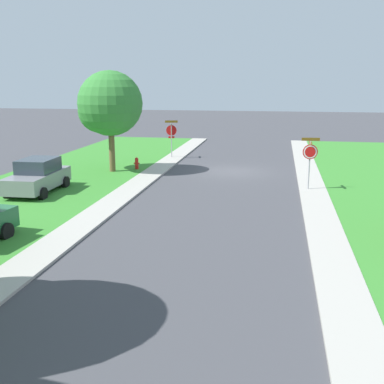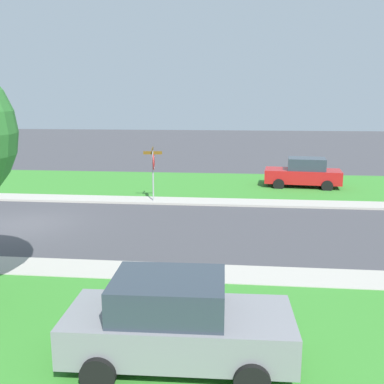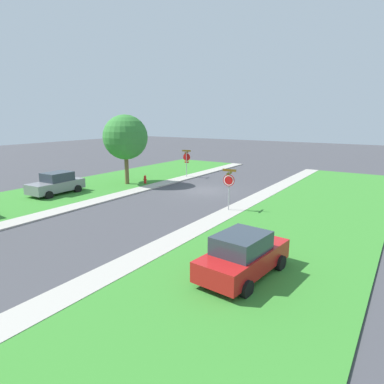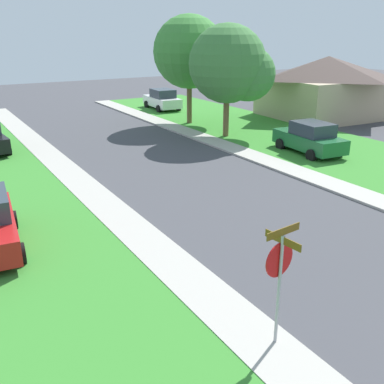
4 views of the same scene
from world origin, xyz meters
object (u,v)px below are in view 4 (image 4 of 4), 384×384
(car_green_driveway_right, at_px, (310,138))
(car_white_behind_trees, at_px, (162,100))
(house_right_setback, at_px, (326,86))
(stop_sign_far_corner, at_px, (280,267))
(tree_sidewalk_near, at_px, (194,54))
(tree_sidewalk_far, at_px, (233,66))

(car_green_driveway_right, bearing_deg, car_white_behind_trees, 90.62)
(car_white_behind_trees, distance_m, house_right_setback, 13.41)
(stop_sign_far_corner, distance_m, house_right_setback, 28.42)
(stop_sign_far_corner, xyz_separation_m, car_green_driveway_right, (12.17, 11.15, -1.01))
(tree_sidewalk_near, relative_size, tree_sidewalk_far, 1.09)
(car_green_driveway_right, xyz_separation_m, tree_sidewalk_near, (-1.06, 10.41, 3.97))
(car_green_driveway_right, relative_size, house_right_setback, 0.47)
(car_white_behind_trees, relative_size, tree_sidewalk_near, 0.59)
(car_green_driveway_right, xyz_separation_m, house_right_setback, (9.18, 7.60, 1.50))
(stop_sign_far_corner, relative_size, tree_sidewalk_near, 0.37)
(tree_sidewalk_far, bearing_deg, tree_sidewalk_near, 87.20)
(stop_sign_far_corner, distance_m, tree_sidewalk_near, 24.44)
(stop_sign_far_corner, xyz_separation_m, tree_sidewalk_far, (10.88, 16.68, 2.47))
(stop_sign_far_corner, height_order, tree_sidewalk_near, tree_sidewalk_near)
(tree_sidewalk_near, relative_size, house_right_setback, 0.80)
(house_right_setback, bearing_deg, stop_sign_far_corner, -138.70)
(car_white_behind_trees, distance_m, car_green_driveway_right, 17.08)
(car_green_driveway_right, bearing_deg, tree_sidewalk_far, 103.18)
(car_green_driveway_right, relative_size, tree_sidewalk_near, 0.59)
(stop_sign_far_corner, relative_size, tree_sidewalk_far, 0.40)
(tree_sidewalk_far, xyz_separation_m, house_right_setback, (10.47, 2.07, -1.97))
(tree_sidewalk_far, bearing_deg, stop_sign_far_corner, -123.10)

